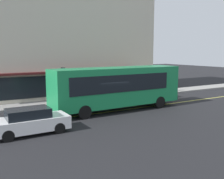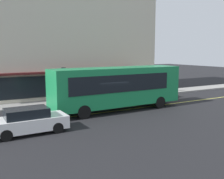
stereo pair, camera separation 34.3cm
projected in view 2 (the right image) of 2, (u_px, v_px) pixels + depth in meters
ground at (108, 112)px, 20.72m from camera, size 120.00×120.00×0.00m
sidewalk at (81, 100)px, 25.33m from camera, size 80.00×2.41×0.15m
lane_centre_stripe at (108, 112)px, 20.72m from camera, size 36.00×0.16×0.01m
storefront_building at (49, 23)px, 28.59m from camera, size 22.26×9.82×15.71m
bus at (118, 86)px, 21.07m from camera, size 11.18×2.77×3.50m
traffic_light at (64, 76)px, 23.51m from camera, size 0.30×0.52×3.20m
car_white at (29, 121)px, 15.23m from camera, size 4.31×1.89×1.52m
car_yellow at (153, 92)px, 26.38m from camera, size 4.38×2.03×1.52m
pedestrian_waiting at (172, 83)px, 30.30m from camera, size 0.34×0.34×1.58m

